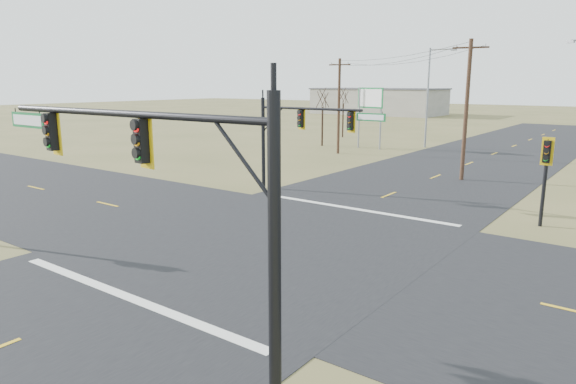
{
  "coord_description": "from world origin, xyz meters",
  "views": [
    {
      "loc": [
        13.57,
        -17.01,
        6.88
      ],
      "look_at": [
        0.26,
        1.0,
        2.12
      ],
      "focal_mm": 32.0,
      "sensor_mm": 36.0,
      "label": 1
    }
  ],
  "objects_px": {
    "mast_arm_near": "(148,166)",
    "utility_pole_near": "(466,109)",
    "highway_sign": "(370,106)",
    "streetlight_c": "(430,92)",
    "bare_tree_b": "(343,96)",
    "pedestal_signal_ne": "(546,162)",
    "mast_arm_far": "(305,126)",
    "utility_pole_far": "(339,105)",
    "bare_tree_a": "(323,98)"
  },
  "relations": [
    {
      "from": "mast_arm_near",
      "to": "utility_pole_near",
      "type": "xyz_separation_m",
      "value": [
        -1.72,
        29.18,
        0.19
      ]
    },
    {
      "from": "pedestal_signal_ne",
      "to": "highway_sign",
      "type": "relative_size",
      "value": 0.69
    },
    {
      "from": "mast_arm_far",
      "to": "streetlight_c",
      "type": "distance_m",
      "value": 28.1
    },
    {
      "from": "utility_pole_far",
      "to": "utility_pole_near",
      "type": "bearing_deg",
      "value": -25.69
    },
    {
      "from": "highway_sign",
      "to": "utility_pole_far",
      "type": "bearing_deg",
      "value": -82.64
    },
    {
      "from": "utility_pole_far",
      "to": "highway_sign",
      "type": "distance_m",
      "value": 5.39
    },
    {
      "from": "highway_sign",
      "to": "bare_tree_b",
      "type": "distance_m",
      "value": 11.96
    },
    {
      "from": "pedestal_signal_ne",
      "to": "bare_tree_b",
      "type": "xyz_separation_m",
      "value": [
        -29.46,
        31.12,
        2.11
      ]
    },
    {
      "from": "pedestal_signal_ne",
      "to": "bare_tree_b",
      "type": "distance_m",
      "value": 42.9
    },
    {
      "from": "mast_arm_near",
      "to": "mast_arm_far",
      "type": "distance_m",
      "value": 20.0
    },
    {
      "from": "utility_pole_near",
      "to": "bare_tree_a",
      "type": "height_order",
      "value": "utility_pole_near"
    },
    {
      "from": "mast_arm_far",
      "to": "highway_sign",
      "type": "bearing_deg",
      "value": 117.1
    },
    {
      "from": "mast_arm_near",
      "to": "utility_pole_near",
      "type": "distance_m",
      "value": 29.23
    },
    {
      "from": "mast_arm_near",
      "to": "utility_pole_near",
      "type": "relative_size",
      "value": 1.05
    },
    {
      "from": "utility_pole_far",
      "to": "bare_tree_b",
      "type": "bearing_deg",
      "value": 118.84
    },
    {
      "from": "pedestal_signal_ne",
      "to": "utility_pole_far",
      "type": "bearing_deg",
      "value": 138.9
    },
    {
      "from": "pedestal_signal_ne",
      "to": "streetlight_c",
      "type": "bearing_deg",
      "value": 118.45
    },
    {
      "from": "mast_arm_near",
      "to": "streetlight_c",
      "type": "xyz_separation_m",
      "value": [
        -11.07,
        46.18,
        0.98
      ]
    },
    {
      "from": "utility_pole_near",
      "to": "streetlight_c",
      "type": "distance_m",
      "value": 19.42
    },
    {
      "from": "streetlight_c",
      "to": "bare_tree_b",
      "type": "bearing_deg",
      "value": 162.95
    },
    {
      "from": "mast_arm_far",
      "to": "pedestal_signal_ne",
      "type": "xyz_separation_m",
      "value": [
        13.47,
        0.74,
        -1.12
      ]
    },
    {
      "from": "highway_sign",
      "to": "bare_tree_b",
      "type": "relative_size",
      "value": 0.97
    },
    {
      "from": "utility_pole_far",
      "to": "bare_tree_a",
      "type": "height_order",
      "value": "utility_pole_far"
    },
    {
      "from": "highway_sign",
      "to": "bare_tree_a",
      "type": "height_order",
      "value": "bare_tree_a"
    },
    {
      "from": "utility_pole_near",
      "to": "utility_pole_far",
      "type": "distance_m",
      "value": 16.27
    },
    {
      "from": "utility_pole_near",
      "to": "highway_sign",
      "type": "distance_m",
      "value": 18.72
    },
    {
      "from": "mast_arm_far",
      "to": "highway_sign",
      "type": "relative_size",
      "value": 1.37
    },
    {
      "from": "utility_pole_near",
      "to": "utility_pole_far",
      "type": "relative_size",
      "value": 1.07
    },
    {
      "from": "mast_arm_far",
      "to": "bare_tree_b",
      "type": "height_order",
      "value": "bare_tree_b"
    },
    {
      "from": "utility_pole_near",
      "to": "highway_sign",
      "type": "xyz_separation_m",
      "value": [
        -14.02,
        12.4,
        -0.6
      ]
    },
    {
      "from": "mast_arm_near",
      "to": "bare_tree_b",
      "type": "xyz_separation_m",
      "value": [
        -24.05,
        50.14,
        0.39
      ]
    },
    {
      "from": "utility_pole_near",
      "to": "mast_arm_far",
      "type": "bearing_deg",
      "value": -120.17
    },
    {
      "from": "mast_arm_far",
      "to": "pedestal_signal_ne",
      "type": "bearing_deg",
      "value": 11.95
    },
    {
      "from": "mast_arm_far",
      "to": "utility_pole_near",
      "type": "height_order",
      "value": "utility_pole_near"
    },
    {
      "from": "bare_tree_b",
      "to": "bare_tree_a",
      "type": "bearing_deg",
      "value": -72.9
    },
    {
      "from": "highway_sign",
      "to": "streetlight_c",
      "type": "xyz_separation_m",
      "value": [
        4.67,
        4.6,
        1.39
      ]
    },
    {
      "from": "highway_sign",
      "to": "mast_arm_far",
      "type": "bearing_deg",
      "value": -57.53
    },
    {
      "from": "pedestal_signal_ne",
      "to": "streetlight_c",
      "type": "distance_m",
      "value": 31.88
    },
    {
      "from": "highway_sign",
      "to": "bare_tree_b",
      "type": "bearing_deg",
      "value": 148.29
    },
    {
      "from": "highway_sign",
      "to": "streetlight_c",
      "type": "height_order",
      "value": "streetlight_c"
    },
    {
      "from": "bare_tree_a",
      "to": "bare_tree_b",
      "type": "relative_size",
      "value": 1.01
    },
    {
      "from": "pedestal_signal_ne",
      "to": "streetlight_c",
      "type": "xyz_separation_m",
      "value": [
        -16.49,
        27.15,
        2.7
      ]
    },
    {
      "from": "mast_arm_near",
      "to": "highway_sign",
      "type": "bearing_deg",
      "value": 117.34
    },
    {
      "from": "utility_pole_far",
      "to": "highway_sign",
      "type": "bearing_deg",
      "value": 83.16
    },
    {
      "from": "utility_pole_near",
      "to": "streetlight_c",
      "type": "relative_size",
      "value": 0.94
    },
    {
      "from": "utility_pole_far",
      "to": "streetlight_c",
      "type": "bearing_deg",
      "value": 61.89
    },
    {
      "from": "utility_pole_far",
      "to": "streetlight_c",
      "type": "distance_m",
      "value": 11.33
    },
    {
      "from": "mast_arm_far",
      "to": "pedestal_signal_ne",
      "type": "height_order",
      "value": "mast_arm_far"
    },
    {
      "from": "mast_arm_near",
      "to": "pedestal_signal_ne",
      "type": "distance_m",
      "value": 19.86
    },
    {
      "from": "mast_arm_far",
      "to": "bare_tree_b",
      "type": "xyz_separation_m",
      "value": [
        -15.99,
        31.85,
        0.99
      ]
    }
  ]
}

